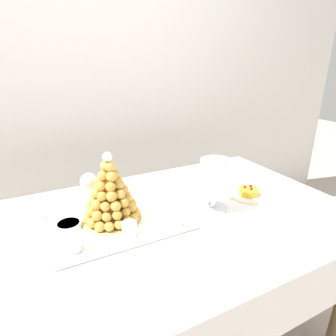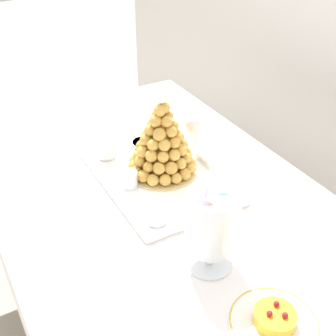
{
  "view_description": "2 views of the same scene",
  "coord_description": "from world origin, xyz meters",
  "px_view_note": "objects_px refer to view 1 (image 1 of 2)",
  "views": [
    {
      "loc": [
        -0.41,
        -0.9,
        1.34
      ],
      "look_at": [
        0.09,
        0.06,
        0.93
      ],
      "focal_mm": 30.32,
      "sensor_mm": 36.0,
      "label": 1
    },
    {
      "loc": [
        0.93,
        -0.52,
        1.58
      ],
      "look_at": [
        -0.01,
        0.01,
        0.87
      ],
      "focal_mm": 48.14,
      "sensor_mm": 36.0,
      "label": 2
    }
  ],
  "objects_px": {
    "croquembouche": "(110,195)",
    "dessert_cup_mid_left": "(129,229)",
    "creme_brulee_ramekin": "(69,225)",
    "macaron_goblet": "(215,178)",
    "dessert_cup_left": "(73,243)",
    "fruit_tart_plate": "(248,193)",
    "dessert_cup_centre": "(177,217)",
    "wine_glass": "(89,183)",
    "serving_tray": "(119,222)"
  },
  "relations": [
    {
      "from": "dessert_cup_left",
      "to": "creme_brulee_ramekin",
      "type": "xyz_separation_m",
      "value": [
        0.01,
        0.14,
        -0.01
      ]
    },
    {
      "from": "fruit_tart_plate",
      "to": "dessert_cup_left",
      "type": "bearing_deg",
      "value": -175.7
    },
    {
      "from": "dessert_cup_centre",
      "to": "creme_brulee_ramekin",
      "type": "height_order",
      "value": "dessert_cup_centre"
    },
    {
      "from": "croquembouche",
      "to": "dessert_cup_centre",
      "type": "height_order",
      "value": "croquembouche"
    },
    {
      "from": "creme_brulee_ramekin",
      "to": "serving_tray",
      "type": "bearing_deg",
      "value": -12.84
    },
    {
      "from": "fruit_tart_plate",
      "to": "croquembouche",
      "type": "bearing_deg",
      "value": 174.19
    },
    {
      "from": "dessert_cup_mid_left",
      "to": "dessert_cup_centre",
      "type": "height_order",
      "value": "dessert_cup_centre"
    },
    {
      "from": "fruit_tart_plate",
      "to": "wine_glass",
      "type": "relative_size",
      "value": 1.27
    },
    {
      "from": "dessert_cup_left",
      "to": "dessert_cup_mid_left",
      "type": "relative_size",
      "value": 1.08
    },
    {
      "from": "macaron_goblet",
      "to": "wine_glass",
      "type": "height_order",
      "value": "macaron_goblet"
    },
    {
      "from": "creme_brulee_ramekin",
      "to": "macaron_goblet",
      "type": "xyz_separation_m",
      "value": [
        0.58,
        -0.11,
        0.12
      ]
    },
    {
      "from": "dessert_cup_left",
      "to": "creme_brulee_ramekin",
      "type": "height_order",
      "value": "dessert_cup_left"
    },
    {
      "from": "croquembouche",
      "to": "serving_tray",
      "type": "bearing_deg",
      "value": -53.33
    },
    {
      "from": "creme_brulee_ramekin",
      "to": "wine_glass",
      "type": "distance_m",
      "value": 0.2
    },
    {
      "from": "dessert_cup_centre",
      "to": "macaron_goblet",
      "type": "xyz_separation_m",
      "value": [
        0.2,
        0.04,
        0.11
      ]
    },
    {
      "from": "serving_tray",
      "to": "croquembouche",
      "type": "relative_size",
      "value": 1.88
    },
    {
      "from": "croquembouche",
      "to": "creme_brulee_ramekin",
      "type": "bearing_deg",
      "value": 174.86
    },
    {
      "from": "dessert_cup_mid_left",
      "to": "dessert_cup_centre",
      "type": "xyz_separation_m",
      "value": [
        0.19,
        -0.0,
        0.0
      ]
    },
    {
      "from": "dessert_cup_left",
      "to": "dessert_cup_centre",
      "type": "xyz_separation_m",
      "value": [
        0.39,
        -0.01,
        -0.0
      ]
    },
    {
      "from": "croquembouche",
      "to": "dessert_cup_mid_left",
      "type": "distance_m",
      "value": 0.16
    },
    {
      "from": "croquembouche",
      "to": "dessert_cup_centre",
      "type": "xyz_separation_m",
      "value": [
        0.22,
        -0.14,
        -0.08
      ]
    },
    {
      "from": "macaron_goblet",
      "to": "fruit_tart_plate",
      "type": "relative_size",
      "value": 1.17
    },
    {
      "from": "dessert_cup_mid_left",
      "to": "dessert_cup_left",
      "type": "bearing_deg",
      "value": 178.54
    },
    {
      "from": "macaron_goblet",
      "to": "fruit_tart_plate",
      "type": "height_order",
      "value": "macaron_goblet"
    },
    {
      "from": "croquembouche",
      "to": "wine_glass",
      "type": "xyz_separation_m",
      "value": [
        -0.05,
        0.15,
        0.0
      ]
    },
    {
      "from": "croquembouche",
      "to": "creme_brulee_ramekin",
      "type": "relative_size",
      "value": 3.08
    },
    {
      "from": "dessert_cup_left",
      "to": "wine_glass",
      "type": "relative_size",
      "value": 0.36
    },
    {
      "from": "dessert_cup_left",
      "to": "dessert_cup_centre",
      "type": "relative_size",
      "value": 1.04
    },
    {
      "from": "croquembouche",
      "to": "dessert_cup_left",
      "type": "bearing_deg",
      "value": -143.46
    },
    {
      "from": "croquembouche",
      "to": "fruit_tart_plate",
      "type": "distance_m",
      "value": 0.65
    },
    {
      "from": "serving_tray",
      "to": "wine_glass",
      "type": "xyz_separation_m",
      "value": [
        -0.07,
        0.18,
        0.11
      ]
    },
    {
      "from": "fruit_tart_plate",
      "to": "wine_glass",
      "type": "height_order",
      "value": "wine_glass"
    },
    {
      "from": "dessert_cup_mid_left",
      "to": "dessert_cup_centre",
      "type": "bearing_deg",
      "value": -1.18
    },
    {
      "from": "dessert_cup_left",
      "to": "fruit_tart_plate",
      "type": "xyz_separation_m",
      "value": [
        0.81,
        0.06,
        -0.02
      ]
    },
    {
      "from": "dessert_cup_mid_left",
      "to": "dessert_cup_centre",
      "type": "relative_size",
      "value": 0.97
    },
    {
      "from": "creme_brulee_ramekin",
      "to": "dessert_cup_mid_left",
      "type": "bearing_deg",
      "value": -37.89
    },
    {
      "from": "dessert_cup_centre",
      "to": "macaron_goblet",
      "type": "relative_size",
      "value": 0.23
    },
    {
      "from": "creme_brulee_ramekin",
      "to": "wine_glass",
      "type": "bearing_deg",
      "value": 50.22
    },
    {
      "from": "creme_brulee_ramekin",
      "to": "fruit_tart_plate",
      "type": "distance_m",
      "value": 0.81
    },
    {
      "from": "dessert_cup_left",
      "to": "creme_brulee_ramekin",
      "type": "distance_m",
      "value": 0.14
    },
    {
      "from": "dessert_cup_mid_left",
      "to": "fruit_tart_plate",
      "type": "height_order",
      "value": "dessert_cup_mid_left"
    },
    {
      "from": "creme_brulee_ramekin",
      "to": "macaron_goblet",
      "type": "distance_m",
      "value": 0.61
    },
    {
      "from": "wine_glass",
      "to": "macaron_goblet",
      "type": "bearing_deg",
      "value": -27.6
    },
    {
      "from": "dessert_cup_centre",
      "to": "creme_brulee_ramekin",
      "type": "bearing_deg",
      "value": 158.45
    },
    {
      "from": "dessert_cup_centre",
      "to": "dessert_cup_mid_left",
      "type": "bearing_deg",
      "value": 178.82
    },
    {
      "from": "serving_tray",
      "to": "creme_brulee_ramekin",
      "type": "distance_m",
      "value": 0.19
    },
    {
      "from": "dessert_cup_centre",
      "to": "macaron_goblet",
      "type": "bearing_deg",
      "value": 12.08
    },
    {
      "from": "serving_tray",
      "to": "macaron_goblet",
      "type": "xyz_separation_m",
      "value": [
        0.4,
        -0.07,
        0.14
      ]
    },
    {
      "from": "dessert_cup_left",
      "to": "dessert_cup_centre",
      "type": "height_order",
      "value": "dessert_cup_left"
    },
    {
      "from": "serving_tray",
      "to": "dessert_cup_mid_left",
      "type": "distance_m",
      "value": 0.11
    }
  ]
}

